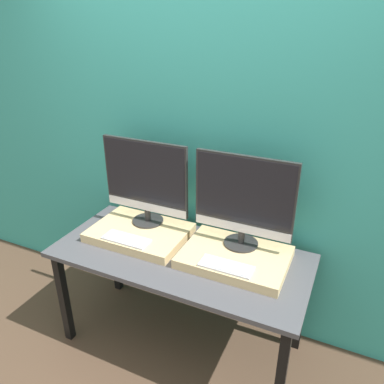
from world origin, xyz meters
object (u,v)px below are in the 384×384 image
object	(u,v)px
monitor_left	(146,180)
keyboard_left	(126,239)
keyboard_right	(226,266)
monitor_right	(244,199)

from	to	relation	value
monitor_left	keyboard_left	bearing A→B (deg)	-90.00
keyboard_right	monitor_right	bearing A→B (deg)	90.00
monitor_left	monitor_right	xyz separation A→B (m)	(0.66, 0.00, 0.00)
keyboard_right	monitor_left	bearing A→B (deg)	158.63
monitor_left	keyboard_right	xyz separation A→B (m)	(0.66, -0.26, -0.30)
monitor_left	keyboard_right	bearing A→B (deg)	-21.37
keyboard_left	monitor_right	world-z (taller)	monitor_right
keyboard_left	monitor_right	distance (m)	0.76
monitor_left	monitor_right	bearing A→B (deg)	0.00
monitor_left	keyboard_left	distance (m)	0.39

